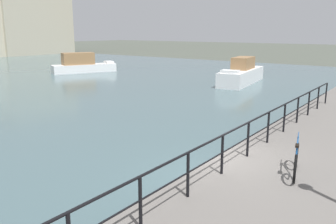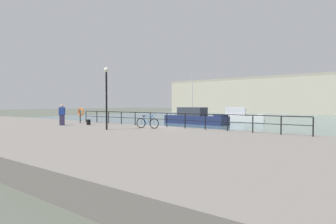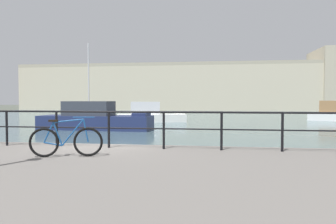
# 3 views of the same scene
# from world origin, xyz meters

# --- Properties ---
(ground_plane) EXTENTS (240.00, 240.00, 0.00)m
(ground_plane) POSITION_xyz_m (0.00, 0.00, 0.00)
(ground_plane) COLOR #4C5147
(water_basin) EXTENTS (80.00, 60.00, 0.01)m
(water_basin) POSITION_xyz_m (0.00, 30.20, 0.01)
(water_basin) COLOR #476066
(water_basin) RESTS_ON ground_plane
(quay_promenade) EXTENTS (56.00, 13.00, 0.87)m
(quay_promenade) POSITION_xyz_m (0.00, -6.50, 0.44)
(quay_promenade) COLOR slate
(quay_promenade) RESTS_ON ground_plane
(moored_small_launch) EXTENTS (8.68, 2.73, 6.56)m
(moored_small_launch) POSITION_xyz_m (-5.51, 13.48, 0.83)
(moored_small_launch) COLOR navy
(moored_small_launch) RESTS_ON water_basin
(moored_blue_motorboat) EXTENTS (7.28, 3.91, 2.06)m
(moored_blue_motorboat) POSITION_xyz_m (-3.00, 22.34, 0.76)
(moored_blue_motorboat) COLOR white
(moored_blue_motorboat) RESTS_ON water_basin
(quay_railing) EXTENTS (19.50, 0.07, 1.08)m
(quay_railing) POSITION_xyz_m (0.44, -0.75, 1.61)
(quay_railing) COLOR black
(quay_railing) RESTS_ON quay_promenade
(parked_bicycle) EXTENTS (1.73, 0.50, 0.98)m
(parked_bicycle) POSITION_xyz_m (-0.12, -2.32, 1.26)
(parked_bicycle) COLOR black
(parked_bicycle) RESTS_ON quay_promenade
(mooring_bollard) EXTENTS (0.32, 0.32, 0.44)m
(mooring_bollard) POSITION_xyz_m (-6.10, -2.86, 1.09)
(mooring_bollard) COLOR black
(mooring_bollard) RESTS_ON quay_promenade
(life_ring_stand) EXTENTS (0.75, 0.16, 1.40)m
(life_ring_stand) POSITION_xyz_m (-8.27, -2.07, 1.85)
(life_ring_stand) COLOR black
(life_ring_stand) RESTS_ON quay_promenade
(quay_lamp_post) EXTENTS (0.32, 0.32, 4.19)m
(quay_lamp_post) POSITION_xyz_m (-1.66, -4.75, 3.59)
(quay_lamp_post) COLOR black
(quay_lamp_post) RESTS_ON quay_promenade
(standing_person) EXTENTS (0.51, 0.50, 1.69)m
(standing_person) POSITION_xyz_m (-7.45, -4.42, 1.74)
(standing_person) COLOR #332D4C
(standing_person) RESTS_ON quay_promenade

